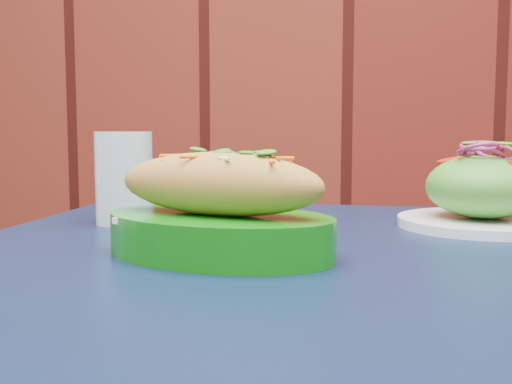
# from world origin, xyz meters

# --- Properties ---
(cafe_table) EXTENTS (0.82, 0.82, 0.75)m
(cafe_table) POSITION_xyz_m (-0.02, 1.86, 0.66)
(cafe_table) COLOR black
(cafe_table) RESTS_ON ground
(banh_mi_basket) EXTENTS (0.28, 0.22, 0.11)m
(banh_mi_basket) POSITION_xyz_m (-0.11, 1.82, 0.79)
(banh_mi_basket) COLOR #0D6F0D
(banh_mi_basket) RESTS_ON cafe_table
(salad_plate) EXTENTS (0.22, 0.22, 0.11)m
(salad_plate) POSITION_xyz_m (0.19, 2.05, 0.79)
(salad_plate) COLOR white
(salad_plate) RESTS_ON cafe_table
(water_glass) EXTENTS (0.08, 0.08, 0.12)m
(water_glass) POSITION_xyz_m (-0.28, 2.01, 0.81)
(water_glass) COLOR silver
(water_glass) RESTS_ON cafe_table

